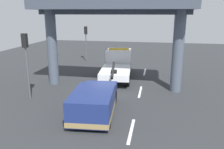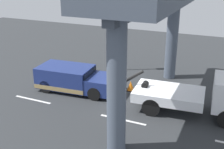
% 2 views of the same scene
% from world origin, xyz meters
% --- Properties ---
extents(ground_plane, '(60.00, 40.00, 0.10)m').
position_xyz_m(ground_plane, '(0.00, 0.00, -0.05)').
color(ground_plane, '#2D3033').
extents(lane_stripe_west, '(2.60, 0.16, 0.01)m').
position_xyz_m(lane_stripe_west, '(-6.00, -2.32, 0.00)').
color(lane_stripe_west, silver).
rests_on(lane_stripe_west, ground).
extents(lane_stripe_mid, '(2.60, 0.16, 0.01)m').
position_xyz_m(lane_stripe_mid, '(0.00, -2.32, 0.00)').
color(lane_stripe_mid, silver).
rests_on(lane_stripe_mid, ground).
extents(lane_stripe_east, '(2.60, 0.16, 0.01)m').
position_xyz_m(lane_stripe_east, '(6.00, -2.32, 0.00)').
color(lane_stripe_east, silver).
rests_on(lane_stripe_east, ground).
extents(tow_truck_white, '(7.33, 2.88, 2.46)m').
position_xyz_m(tow_truck_white, '(3.80, 0.07, 1.20)').
color(tow_truck_white, white).
rests_on(tow_truck_white, ground).
extents(towed_van_green, '(5.36, 2.60, 1.58)m').
position_xyz_m(towed_van_green, '(-4.44, -0.01, 0.78)').
color(towed_van_green, navy).
rests_on(towed_van_green, ground).
extents(overpass_structure, '(3.60, 11.81, 6.71)m').
position_xyz_m(overpass_structure, '(0.73, 0.00, 5.67)').
color(overpass_structure, '#4C5666').
rests_on(overpass_structure, ground).
extents(traffic_light_near, '(0.39, 0.32, 4.47)m').
position_xyz_m(traffic_light_near, '(-2.98, 4.96, 3.25)').
color(traffic_light_near, '#515456').
rests_on(traffic_light_near, ground).
extents(traffic_light_far, '(0.39, 0.32, 4.17)m').
position_xyz_m(traffic_light_far, '(10.02, 4.96, 3.04)').
color(traffic_light_far, '#515456').
rests_on(traffic_light_far, ground).
extents(traffic_cone_orange, '(0.54, 0.54, 0.64)m').
position_xyz_m(traffic_cone_orange, '(-1.02, 1.49, 0.30)').
color(traffic_cone_orange, orange).
rests_on(traffic_cone_orange, ground).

